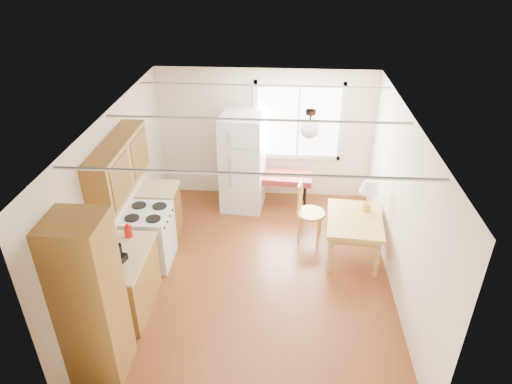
# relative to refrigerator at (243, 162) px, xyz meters

# --- Properties ---
(room_shell) EXTENTS (4.60, 5.60, 2.62)m
(room_shell) POSITION_rel_refrigerator_xyz_m (0.39, -1.99, 0.34)
(room_shell) COLOR #522511
(room_shell) RESTS_ON ground
(kitchen_run) EXTENTS (0.65, 3.40, 2.20)m
(kitchen_run) POSITION_rel_refrigerator_xyz_m (-1.33, -2.63, -0.07)
(kitchen_run) COLOR brown
(kitchen_run) RESTS_ON ground
(window_unit) EXTENTS (1.64, 0.05, 1.51)m
(window_unit) POSITION_rel_refrigerator_xyz_m (0.99, 0.48, 0.64)
(window_unit) COLOR white
(window_unit) RESTS_ON room_shell
(pendant_light) EXTENTS (0.26, 0.26, 0.40)m
(pendant_light) POSITION_rel_refrigerator_xyz_m (1.09, -1.59, 1.33)
(pendant_light) COLOR #322116
(pendant_light) RESTS_ON room_shell
(refrigerator) EXTENTS (0.82, 0.82, 1.82)m
(refrigerator) POSITION_rel_refrigerator_xyz_m (0.00, 0.00, 0.00)
(refrigerator) COLOR silver
(refrigerator) RESTS_ON ground
(bench) EXTENTS (1.45, 0.63, 0.65)m
(bench) POSITION_rel_refrigerator_xyz_m (0.57, 0.07, -0.32)
(bench) COLOR maroon
(bench) RESTS_ON ground
(dining_table) EXTENTS (0.93, 1.18, 0.70)m
(dining_table) POSITION_rel_refrigerator_xyz_m (1.88, -1.43, -0.31)
(dining_table) COLOR #AF8A43
(dining_table) RESTS_ON ground
(chair) EXTENTS (0.50, 0.49, 1.07)m
(chair) POSITION_rel_refrigerator_xyz_m (1.13, -0.97, -0.29)
(chair) COLOR #AF8A43
(chair) RESTS_ON ground
(table_lamp) EXTENTS (0.31, 0.31, 0.54)m
(table_lamp) POSITION_rel_refrigerator_xyz_m (2.09, -1.16, 0.18)
(table_lamp) COLOR gold
(table_lamp) RESTS_ON dining_table
(coffee_maker) EXTENTS (0.27, 0.31, 0.40)m
(coffee_maker) POSITION_rel_refrigerator_xyz_m (-1.33, -3.02, 0.14)
(coffee_maker) COLOR black
(coffee_maker) RESTS_ON kitchen_run
(kettle) EXTENTS (0.11, 0.11, 0.21)m
(kettle) POSITION_rel_refrigerator_xyz_m (-1.35, -2.42, 0.08)
(kettle) COLOR #B8120D
(kettle) RESTS_ON kitchen_run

